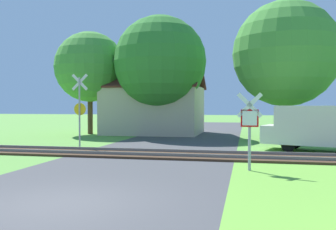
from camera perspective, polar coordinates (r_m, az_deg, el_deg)
The scene contains 10 objects.
ground_plane at distance 9.08m, azimuth -16.04°, elevation -12.96°, with size 160.00×160.00×0.00m, color #5B933D.
road_asphalt at distance 10.84m, azimuth -10.99°, elevation -10.54°, with size 7.32×80.00×0.01m, color #424244.
rail_track at distance 16.90m, azimuth -2.37°, elevation -5.99°, with size 60.00×2.60×0.22m.
stop_sign_near at distance 13.15m, azimuth 12.33°, elevation -1.45°, with size 0.88×0.15×2.70m.
crossing_sign_far at distance 20.14m, azimuth -13.31°, elevation 1.27°, with size 0.88×0.15×3.91m.
house at distance 29.84m, azimuth -2.10°, elevation 0.99°, with size 7.71×6.18×5.50m.
tree_left at distance 30.17m, azimuth -11.81°, elevation 7.16°, with size 5.49×5.49×8.02m.
tree_right at distance 25.33m, azimuth 17.52°, elevation 8.89°, with size 6.75×6.75×8.93m.
tree_center at distance 28.03m, azimuth -1.21°, elevation 8.05°, with size 6.87×6.87×8.90m.
mail_truck at distance 19.57m, azimuth 21.97°, elevation -1.61°, with size 5.23×3.31×2.24m.
Camera 1 is at (4.14, -7.76, 2.26)m, focal length 40.00 mm.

